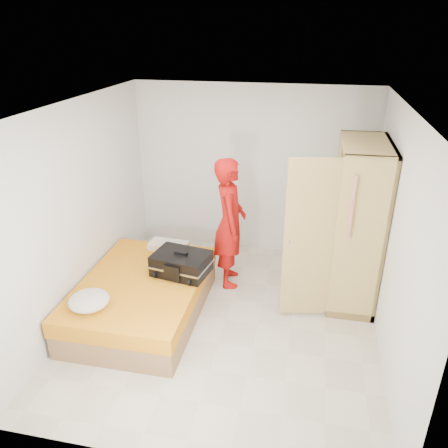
% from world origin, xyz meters
% --- Properties ---
extents(room, '(4.00, 4.02, 2.60)m').
position_xyz_m(room, '(0.00, 0.00, 1.30)').
color(room, beige).
rests_on(room, ground).
extents(bed, '(1.42, 2.02, 0.50)m').
position_xyz_m(bed, '(-1.05, -0.09, 0.25)').
color(bed, '#A16949').
rests_on(bed, ground).
extents(wardrobe, '(1.16, 1.29, 2.10)m').
position_xyz_m(wardrobe, '(1.45, 0.85, 1.00)').
color(wardrobe, tan).
rests_on(wardrobe, ground).
extents(person, '(0.56, 0.74, 1.81)m').
position_xyz_m(person, '(-0.14, 0.91, 0.91)').
color(person, red).
rests_on(person, ground).
extents(suitcase, '(0.76, 0.62, 0.30)m').
position_xyz_m(suitcase, '(-0.61, 0.18, 0.63)').
color(suitcase, black).
rests_on(suitcase, bed).
extents(round_cushion, '(0.45, 0.45, 0.17)m').
position_xyz_m(round_cushion, '(-1.40, -0.73, 0.58)').
color(round_cushion, silver).
rests_on(round_cushion, bed).
extents(pillow, '(0.54, 0.30, 0.10)m').
position_xyz_m(pillow, '(-0.97, 0.76, 0.55)').
color(pillow, silver).
rests_on(pillow, bed).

